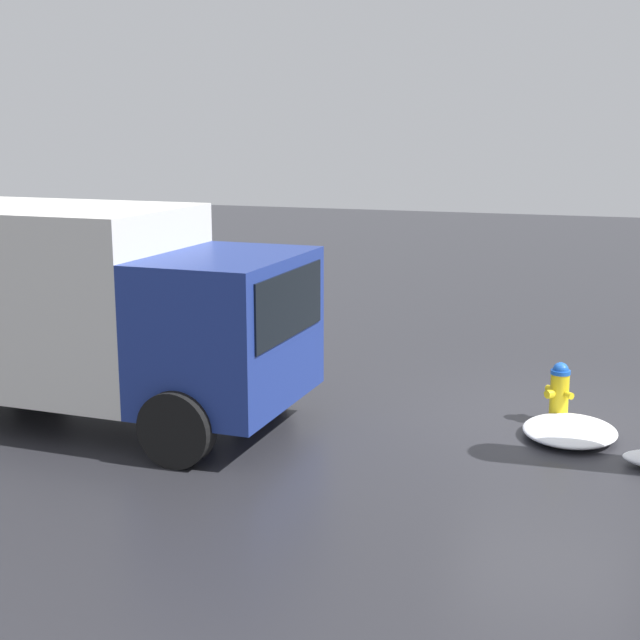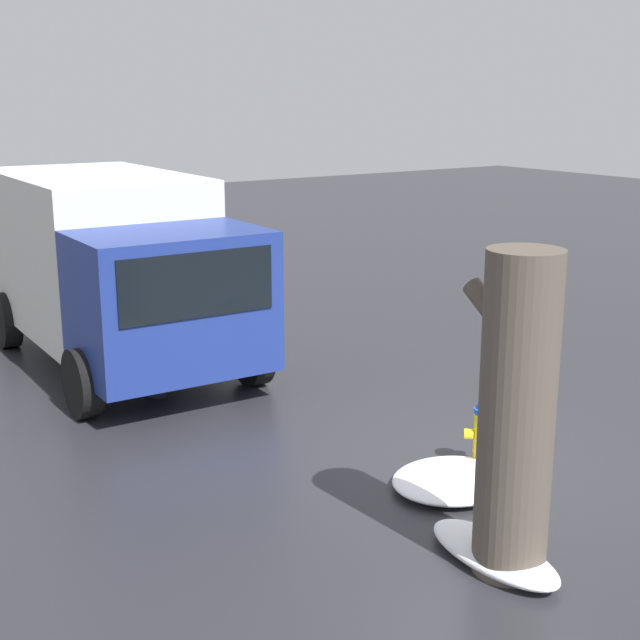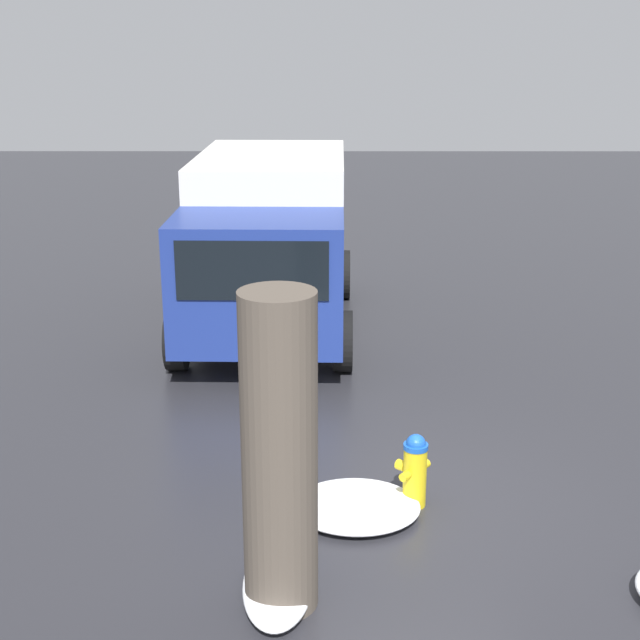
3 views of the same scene
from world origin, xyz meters
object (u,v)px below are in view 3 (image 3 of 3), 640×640
at_px(delivery_truck, 270,237).
at_px(tree_trunk, 279,453).
at_px(fire_hydrant, 415,469).
at_px(pedestrian, 252,300).

bearing_deg(delivery_truck, tree_trunk, 94.96).
relative_size(tree_trunk, delivery_truck, 0.48).
xyz_separation_m(tree_trunk, delivery_truck, (7.75, 0.51, 0.11)).
bearing_deg(delivery_truck, fire_hydrant, 107.92).
distance_m(tree_trunk, pedestrian, 5.96).
height_order(fire_hydrant, tree_trunk, tree_trunk).
xyz_separation_m(fire_hydrant, tree_trunk, (-1.68, 1.32, 1.01)).
relative_size(fire_hydrant, tree_trunk, 0.29).
height_order(delivery_truck, pedestrian, delivery_truck).
bearing_deg(tree_trunk, delivery_truck, 3.77).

